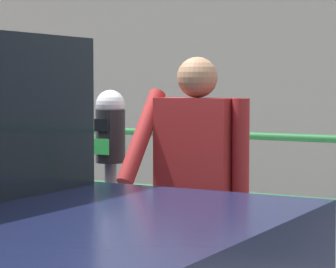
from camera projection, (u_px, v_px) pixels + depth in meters
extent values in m
cylinder|color=slate|center=(111.00, 250.00, 4.41)|extent=(0.07, 0.07, 1.02)
cylinder|color=black|center=(110.00, 136.00, 4.37)|extent=(0.17, 0.17, 0.31)
sphere|color=silver|center=(110.00, 104.00, 4.36)|extent=(0.17, 0.17, 0.17)
cube|color=black|center=(101.00, 125.00, 4.29)|extent=(0.09, 0.01, 0.07)
cube|color=green|center=(101.00, 147.00, 4.29)|extent=(0.10, 0.01, 0.09)
cube|color=maroon|center=(197.00, 154.00, 4.05)|extent=(0.42, 0.22, 0.60)
sphere|color=#936B4C|center=(197.00, 77.00, 4.02)|extent=(0.22, 0.22, 0.22)
cylinder|color=maroon|center=(241.00, 153.00, 3.92)|extent=(0.09, 0.09, 0.57)
cylinder|color=maroon|center=(142.00, 137.00, 4.04)|extent=(0.09, 0.41, 0.51)
cylinder|color=#1E602D|center=(256.00, 136.00, 6.04)|extent=(24.00, 0.06, 0.06)
cylinder|color=#1E602D|center=(255.00, 196.00, 6.07)|extent=(24.00, 0.05, 0.05)
cylinder|color=#1E602D|center=(156.00, 194.00, 6.54)|extent=(0.06, 0.06, 1.06)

